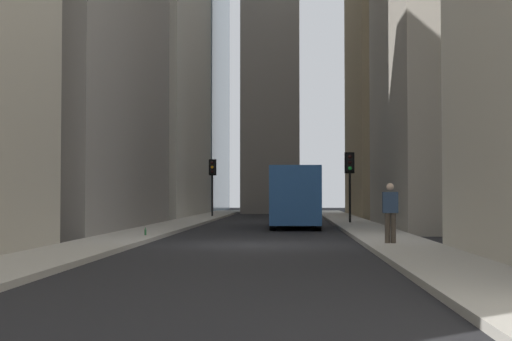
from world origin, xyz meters
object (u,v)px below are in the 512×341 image
at_px(delivery_truck, 295,197).
at_px(traffic_light_midblock, 212,174).
at_px(sedan_silver, 294,211).
at_px(traffic_light_far_junction, 350,171).
at_px(pedestrian, 390,210).
at_px(discarded_bottle, 145,232).

bearing_deg(delivery_truck, traffic_light_midblock, 20.10).
bearing_deg(sedan_silver, traffic_light_midblock, 34.53).
bearing_deg(traffic_light_far_junction, pedestrian, 179.56).
bearing_deg(discarded_bottle, traffic_light_midblock, 0.55).
height_order(traffic_light_far_junction, discarded_bottle, traffic_light_far_junction).
bearing_deg(discarded_bottle, sedan_silver, -18.60).
distance_m(traffic_light_midblock, traffic_light_far_junction, 14.15).
relative_size(traffic_light_far_junction, pedestrian, 2.07).
height_order(traffic_light_far_junction, pedestrian, traffic_light_far_junction).
height_order(delivery_truck, traffic_light_midblock, traffic_light_midblock).
bearing_deg(discarded_bottle, delivery_truck, -31.42).
relative_size(delivery_truck, traffic_light_midblock, 1.67).
height_order(delivery_truck, discarded_bottle, delivery_truck).
xyz_separation_m(traffic_light_far_junction, pedestrian, (-16.45, 0.13, -1.72)).
xyz_separation_m(pedestrian, discarded_bottle, (3.91, 8.07, -0.86)).
height_order(delivery_truck, sedan_silver, delivery_truck).
xyz_separation_m(delivery_truck, traffic_light_midblock, (15.19, 5.56, 1.52)).
bearing_deg(pedestrian, delivery_truck, 12.23).
height_order(traffic_light_midblock, pedestrian, traffic_light_midblock).
distance_m(pedestrian, discarded_bottle, 9.01).
bearing_deg(delivery_truck, pedestrian, -167.77).
relative_size(pedestrian, discarded_bottle, 6.54).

